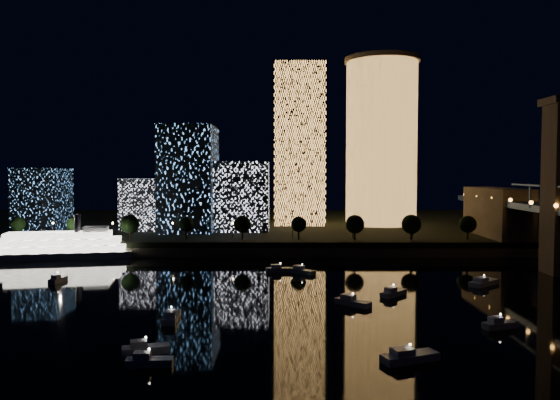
# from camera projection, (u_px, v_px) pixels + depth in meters

# --- Properties ---
(ground) EXTENTS (520.00, 520.00, 0.00)m
(ground) POSITION_uv_depth(u_px,v_px,m) (364.00, 321.00, 106.10)
(ground) COLOR black
(ground) RESTS_ON ground
(far_bank) EXTENTS (420.00, 160.00, 5.00)m
(far_bank) POSITION_uv_depth(u_px,v_px,m) (315.00, 226.00, 265.76)
(far_bank) COLOR black
(far_bank) RESTS_ON ground
(seawall) EXTENTS (420.00, 6.00, 3.00)m
(seawall) POSITION_uv_depth(u_px,v_px,m) (328.00, 252.00, 187.91)
(seawall) COLOR #6B5E4C
(seawall) RESTS_ON ground
(tower_cylindrical) EXTENTS (34.00, 34.00, 75.58)m
(tower_cylindrical) POSITION_uv_depth(u_px,v_px,m) (381.00, 142.00, 248.88)
(tower_cylindrical) COLOR #FFAC51
(tower_cylindrical) RESTS_ON far_bank
(tower_rectangular) EXTENTS (22.88, 22.88, 72.79)m
(tower_rectangular) POSITION_uv_depth(u_px,v_px,m) (299.00, 145.00, 250.84)
(tower_rectangular) COLOR #FFAC51
(tower_rectangular) RESTS_ON far_bank
(midrise_blocks) EXTENTS (103.51, 30.03, 42.54)m
(midrise_blocks) POSITION_uv_depth(u_px,v_px,m) (169.00, 190.00, 224.25)
(midrise_blocks) COLOR white
(midrise_blocks) RESTS_ON far_bank
(riverboat) EXTENTS (51.85, 19.54, 15.32)m
(riverboat) POSITION_uv_depth(u_px,v_px,m) (52.00, 247.00, 182.64)
(riverboat) COLOR silver
(riverboat) RESTS_ON ground
(motorboats) EXTENTS (124.65, 80.26, 2.78)m
(motorboats) POSITION_uv_depth(u_px,v_px,m) (341.00, 302.00, 118.07)
(motorboats) COLOR silver
(motorboats) RESTS_ON ground
(esplanade_trees) EXTENTS (165.66, 6.92, 8.96)m
(esplanade_trees) POSITION_uv_depth(u_px,v_px,m) (270.00, 224.00, 193.52)
(esplanade_trees) COLOR black
(esplanade_trees) RESTS_ON far_bank
(street_lamps) EXTENTS (132.70, 0.70, 5.65)m
(street_lamps) POSITION_uv_depth(u_px,v_px,m) (233.00, 227.00, 199.64)
(street_lamps) COLOR black
(street_lamps) RESTS_ON far_bank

